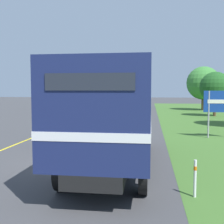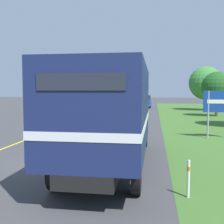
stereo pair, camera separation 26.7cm
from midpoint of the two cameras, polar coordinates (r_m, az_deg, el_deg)
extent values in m
plane|color=#3D3D3F|center=(10.68, -8.36, -10.15)|extent=(200.00, 200.00, 0.00)
cube|color=yellow|center=(27.82, -5.46, -1.14)|extent=(0.12, 63.72, 0.01)
cube|color=white|center=(11.02, -7.79, -9.67)|extent=(0.12, 2.60, 0.01)
cube|color=white|center=(17.33, -1.61, -4.47)|extent=(0.12, 2.60, 0.01)
cube|color=white|center=(23.80, 1.21, -2.06)|extent=(0.12, 2.60, 0.01)
cube|color=white|center=(30.33, 2.82, -0.67)|extent=(0.12, 2.60, 0.01)
cube|color=white|center=(36.88, 3.86, 0.22)|extent=(0.12, 2.60, 0.01)
cylinder|color=black|center=(13.83, -1.79, -4.66)|extent=(0.22, 1.00, 1.00)
cylinder|color=black|center=(13.61, 7.28, -4.84)|extent=(0.22, 1.00, 1.00)
cylinder|color=black|center=(7.81, -10.41, -11.83)|extent=(0.22, 1.00, 1.00)
cylinder|color=black|center=(7.42, 6.09, -12.67)|extent=(0.22, 1.00, 1.00)
cube|color=black|center=(10.18, 0.64, -6.90)|extent=(1.39, 8.46, 0.36)
cube|color=navy|center=(8.96, -0.29, 1.01)|extent=(2.53, 6.36, 2.57)
cube|color=white|center=(8.99, -0.29, -1.85)|extent=(2.55, 6.38, 0.20)
cube|color=#232833|center=(5.81, -5.18, 6.14)|extent=(1.90, 0.03, 0.36)
cube|color=navy|center=(13.16, 2.56, 0.63)|extent=(2.43, 2.10, 1.90)
cube|color=#283342|center=(14.20, 3.02, 1.86)|extent=(2.15, 0.03, 0.85)
cylinder|color=black|center=(30.13, -2.47, -0.08)|extent=(0.16, 0.66, 0.66)
cylinder|color=black|center=(29.88, 0.31, -0.11)|extent=(0.16, 0.66, 0.66)
cylinder|color=black|center=(27.48, -3.56, -0.51)|extent=(0.16, 0.66, 0.66)
cylinder|color=black|center=(27.21, -0.52, -0.55)|extent=(0.16, 0.66, 0.66)
cube|color=white|center=(28.63, -1.54, 0.54)|extent=(1.80, 4.38, 0.85)
cube|color=#282D38|center=(28.42, -1.61, 2.09)|extent=(1.55, 2.41, 0.72)
cube|color=red|center=(26.59, -3.72, 0.56)|extent=(0.20, 0.03, 0.14)
cube|color=red|center=(26.35, -1.04, 0.53)|extent=(0.20, 0.03, 0.14)
cylinder|color=black|center=(45.66, 6.12, 1.42)|extent=(0.16, 0.66, 0.66)
cylinder|color=black|center=(45.62, 7.97, 1.40)|extent=(0.16, 0.66, 0.66)
cylinder|color=black|center=(43.23, 5.98, 1.25)|extent=(0.16, 0.66, 0.66)
cylinder|color=black|center=(43.19, 7.93, 1.23)|extent=(0.16, 0.66, 0.66)
cube|color=#234CAD|center=(44.40, 7.01, 1.89)|extent=(1.80, 3.92, 0.87)
cube|color=#282D38|center=(44.21, 7.01, 2.93)|extent=(1.55, 2.16, 0.74)
cube|color=red|center=(42.44, 6.08, 1.99)|extent=(0.20, 0.03, 0.14)
cube|color=red|center=(42.41, 7.78, 1.98)|extent=(0.20, 0.03, 0.14)
cylinder|color=#9E9EA3|center=(16.65, 19.39, -0.48)|extent=(0.09, 0.09, 2.66)
cube|color=navy|center=(16.75, 21.71, 1.99)|extent=(1.92, 0.06, 1.20)
cube|color=silver|center=(16.71, 21.74, 1.98)|extent=(1.50, 0.02, 0.22)
cylinder|color=#4C3823|center=(31.12, 20.69, 0.81)|extent=(0.29, 0.29, 1.77)
sphere|color=#1E511E|center=(31.07, 20.80, 4.77)|extent=(3.17, 3.17, 3.17)
cylinder|color=brown|center=(40.18, 18.59, 1.69)|extent=(0.39, 0.39, 1.89)
sphere|color=#387A33|center=(40.16, 18.68, 5.60)|extent=(4.49, 4.49, 4.49)
cylinder|color=white|center=(7.46, 16.29, -12.93)|extent=(0.07, 0.07, 0.95)
cylinder|color=orange|center=(7.38, 16.33, -10.96)|extent=(0.08, 0.08, 0.10)
camera|label=1|loc=(0.13, -89.60, 0.03)|focal=45.00mm
camera|label=2|loc=(0.13, 90.40, -0.03)|focal=45.00mm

